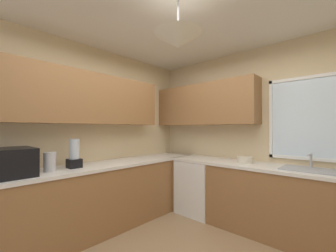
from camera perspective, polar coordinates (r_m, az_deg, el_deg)
room_shell at (r=2.50m, az=3.71°, el=7.66°), size 3.57×3.69×2.67m
counter_run_left at (r=3.15m, az=-18.39°, el=-17.95°), size 0.65×3.30×0.90m
counter_run_back at (r=3.24m, az=23.76°, el=-17.44°), size 2.66×0.65×0.90m
dishwasher at (r=3.64m, az=8.50°, el=-15.99°), size 0.60×0.60×0.85m
microwave at (r=2.70m, az=-36.70°, el=-7.89°), size 0.48×0.36×0.29m
kettle at (r=2.77m, az=-29.52°, el=-8.49°), size 0.13×0.13×0.22m
sink_assembly at (r=3.01m, az=34.02°, el=-9.72°), size 0.57×0.40×0.19m
bowl at (r=3.21m, az=20.26°, el=-8.64°), size 0.21×0.21×0.09m
blender_appliance at (r=2.88m, az=-24.20°, el=-7.18°), size 0.15×0.15×0.36m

